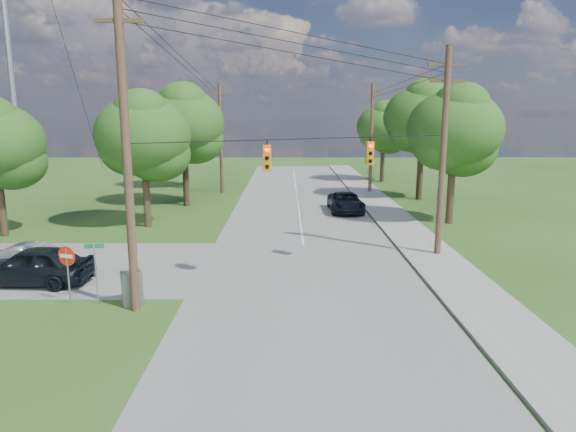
{
  "coord_description": "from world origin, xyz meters",
  "views": [
    {
      "loc": [
        1.03,
        -17.77,
        7.2
      ],
      "look_at": [
        1.11,
        5.0,
        2.69
      ],
      "focal_mm": 32.0,
      "sensor_mm": 36.0,
      "label": 1
    }
  ],
  "objects_px": {
    "car_cross_silver": "(17,260)",
    "control_cabinet": "(132,288)",
    "car_main_north": "(346,202)",
    "pole_north_w": "(221,137)",
    "do_not_enter_sign": "(67,262)",
    "car_cross_dark": "(33,265)",
    "pole_sw": "(126,143)",
    "pole_north_e": "(371,137)",
    "pole_ne": "(443,150)"
  },
  "relations": [
    {
      "from": "pole_ne",
      "to": "do_not_enter_sign",
      "type": "distance_m",
      "value": 18.04
    },
    {
      "from": "car_cross_silver",
      "to": "pole_north_w",
      "type": "bearing_deg",
      "value": 167.16
    },
    {
      "from": "pole_sw",
      "to": "pole_north_e",
      "type": "relative_size",
      "value": 1.2
    },
    {
      "from": "car_main_north",
      "to": "pole_sw",
      "type": "bearing_deg",
      "value": -118.3
    },
    {
      "from": "pole_ne",
      "to": "do_not_enter_sign",
      "type": "xyz_separation_m",
      "value": [
        -16.19,
        -7.0,
        -3.76
      ]
    },
    {
      "from": "pole_sw",
      "to": "pole_north_e",
      "type": "height_order",
      "value": "pole_sw"
    },
    {
      "from": "pole_north_e",
      "to": "pole_north_w",
      "type": "relative_size",
      "value": 1.0
    },
    {
      "from": "car_cross_dark",
      "to": "pole_north_w",
      "type": "bearing_deg",
      "value": 172.58
    },
    {
      "from": "car_main_north",
      "to": "control_cabinet",
      "type": "height_order",
      "value": "car_main_north"
    },
    {
      "from": "pole_north_e",
      "to": "do_not_enter_sign",
      "type": "relative_size",
      "value": 4.29
    },
    {
      "from": "car_cross_dark",
      "to": "pole_sw",
      "type": "bearing_deg",
      "value": 63.42
    },
    {
      "from": "do_not_enter_sign",
      "to": "pole_sw",
      "type": "bearing_deg",
      "value": 6.58
    },
    {
      "from": "pole_north_e",
      "to": "pole_north_w",
      "type": "bearing_deg",
      "value": 180.0
    },
    {
      "from": "car_cross_silver",
      "to": "control_cabinet",
      "type": "bearing_deg",
      "value": 60.23
    },
    {
      "from": "car_main_north",
      "to": "pole_north_e",
      "type": "bearing_deg",
      "value": 69.85
    },
    {
      "from": "pole_north_e",
      "to": "car_main_north",
      "type": "xyz_separation_m",
      "value": [
        -3.4,
        -9.89,
        -4.38
      ]
    },
    {
      "from": "control_cabinet",
      "to": "pole_sw",
      "type": "bearing_deg",
      "value": -89.23
    },
    {
      "from": "do_not_enter_sign",
      "to": "car_cross_silver",
      "type": "bearing_deg",
      "value": 155.24
    },
    {
      "from": "pole_north_e",
      "to": "car_cross_silver",
      "type": "relative_size",
      "value": 2.38
    },
    {
      "from": "pole_north_e",
      "to": "car_main_north",
      "type": "bearing_deg",
      "value": -108.98
    },
    {
      "from": "pole_north_e",
      "to": "pole_ne",
      "type": "bearing_deg",
      "value": -90.0
    },
    {
      "from": "pole_sw",
      "to": "pole_ne",
      "type": "xyz_separation_m",
      "value": [
        13.5,
        7.6,
        -0.76
      ]
    },
    {
      "from": "pole_sw",
      "to": "control_cabinet",
      "type": "height_order",
      "value": "pole_sw"
    },
    {
      "from": "car_cross_dark",
      "to": "pole_ne",
      "type": "bearing_deg",
      "value": 106.81
    },
    {
      "from": "pole_north_w",
      "to": "do_not_enter_sign",
      "type": "relative_size",
      "value": 4.29
    },
    {
      "from": "car_cross_silver",
      "to": "do_not_enter_sign",
      "type": "relative_size",
      "value": 1.8
    },
    {
      "from": "pole_sw",
      "to": "pole_north_w",
      "type": "distance_m",
      "value": 29.62
    },
    {
      "from": "car_cross_silver",
      "to": "control_cabinet",
      "type": "height_order",
      "value": "car_cross_silver"
    },
    {
      "from": "pole_north_e",
      "to": "car_cross_silver",
      "type": "xyz_separation_m",
      "value": [
        -20.11,
        -25.24,
        -4.41
      ]
    },
    {
      "from": "pole_sw",
      "to": "car_main_north",
      "type": "distance_m",
      "value": 22.82
    },
    {
      "from": "pole_north_e",
      "to": "pole_north_w",
      "type": "height_order",
      "value": "same"
    },
    {
      "from": "car_cross_dark",
      "to": "do_not_enter_sign",
      "type": "height_order",
      "value": "do_not_enter_sign"
    },
    {
      "from": "pole_north_e",
      "to": "control_cabinet",
      "type": "bearing_deg",
      "value": -115.43
    },
    {
      "from": "pole_ne",
      "to": "car_cross_dark",
      "type": "relative_size",
      "value": 2.12
    },
    {
      "from": "pole_ne",
      "to": "car_cross_silver",
      "type": "xyz_separation_m",
      "value": [
        -20.11,
        -3.24,
        -4.74
      ]
    },
    {
      "from": "car_cross_dark",
      "to": "car_cross_silver",
      "type": "bearing_deg",
      "value": -132.71
    },
    {
      "from": "pole_ne",
      "to": "car_main_north",
      "type": "relative_size",
      "value": 2.03
    },
    {
      "from": "car_cross_dark",
      "to": "control_cabinet",
      "type": "relative_size",
      "value": 3.68
    },
    {
      "from": "car_cross_dark",
      "to": "do_not_enter_sign",
      "type": "distance_m",
      "value": 3.52
    },
    {
      "from": "car_main_north",
      "to": "car_cross_silver",
      "type": "bearing_deg",
      "value": -138.58
    },
    {
      "from": "car_cross_dark",
      "to": "car_cross_silver",
      "type": "height_order",
      "value": "car_cross_dark"
    },
    {
      "from": "pole_ne",
      "to": "car_cross_dark",
      "type": "xyz_separation_m",
      "value": [
        -18.7,
        -4.67,
        -4.59
      ]
    },
    {
      "from": "pole_ne",
      "to": "pole_sw",
      "type": "bearing_deg",
      "value": -150.62
    },
    {
      "from": "pole_ne",
      "to": "car_cross_dark",
      "type": "bearing_deg",
      "value": -165.98
    },
    {
      "from": "pole_north_e",
      "to": "control_cabinet",
      "type": "distance_m",
      "value": 32.42
    },
    {
      "from": "car_main_north",
      "to": "do_not_enter_sign",
      "type": "xyz_separation_m",
      "value": [
        -12.79,
        -19.11,
        0.95
      ]
    },
    {
      "from": "pole_sw",
      "to": "car_cross_dark",
      "type": "bearing_deg",
      "value": 150.63
    },
    {
      "from": "car_cross_silver",
      "to": "control_cabinet",
      "type": "relative_size",
      "value": 3.12
    },
    {
      "from": "pole_north_e",
      "to": "car_main_north",
      "type": "distance_m",
      "value": 11.34
    },
    {
      "from": "do_not_enter_sign",
      "to": "car_cross_dark",
      "type": "bearing_deg",
      "value": 156.2
    }
  ]
}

